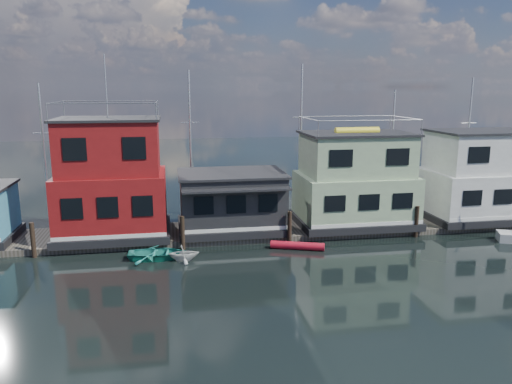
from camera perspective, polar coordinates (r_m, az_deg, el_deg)
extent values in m
plane|color=black|center=(24.38, 1.98, -12.85)|extent=(160.00, 160.00, 0.00)
cube|color=#595147|center=(35.42, -1.97, -4.51)|extent=(48.00, 5.00, 0.40)
cube|color=black|center=(35.22, -15.85, -4.30)|extent=(7.40, 5.90, 0.50)
cube|color=maroon|center=(34.70, -16.05, -0.93)|extent=(7.00, 5.50, 3.74)
cube|color=maroon|center=(34.11, -16.39, 4.97)|extent=(6.30, 4.95, 3.46)
cube|color=black|center=(33.95, -16.57, 8.00)|extent=(6.65, 5.23, 0.16)
cylinder|color=silver|center=(33.89, -16.78, 11.51)|extent=(0.08, 0.08, 4.00)
cube|color=black|center=(35.23, -2.78, -3.84)|extent=(7.40, 5.40, 0.50)
cube|color=black|center=(34.75, -2.81, -0.75)|extent=(7.00, 5.00, 3.40)
cube|color=black|center=(34.41, -2.84, 2.15)|extent=(7.30, 5.30, 0.16)
cube|color=black|center=(31.79, -2.22, 0.26)|extent=(7.00, 1.20, 0.12)
cube|color=black|center=(37.35, 11.07, -3.14)|extent=(8.40, 5.90, 0.50)
cube|color=#99B68A|center=(36.93, 11.18, -0.42)|extent=(8.00, 5.50, 3.12)
cube|color=#99B68A|center=(36.42, 11.37, 4.19)|extent=(7.20, 4.95, 2.88)
cube|color=black|center=(36.25, 11.47, 6.57)|extent=(7.60, 5.23, 0.16)
cylinder|color=yellow|center=(36.24, 11.48, 6.84)|extent=(3.20, 0.56, 0.56)
cube|color=black|center=(41.91, 23.98, -2.32)|extent=(8.40, 5.90, 0.50)
cube|color=silver|center=(41.54, 24.19, 0.11)|extent=(8.00, 5.50, 3.12)
cube|color=silver|center=(41.08, 24.54, 4.21)|extent=(7.20, 4.95, 2.88)
cube|color=black|center=(40.93, 24.73, 6.31)|extent=(7.60, 5.23, 0.16)
cylinder|color=#2D2116|center=(33.27, -24.14, -5.05)|extent=(0.28, 0.28, 2.20)
cylinder|color=#2D2116|center=(32.19, -8.39, -4.66)|extent=(0.28, 0.28, 2.20)
cylinder|color=#2D2116|center=(33.06, 3.86, -4.11)|extent=(0.28, 0.28, 2.20)
cylinder|color=#2D2116|center=(36.19, 17.87, -3.25)|extent=(0.28, 0.28, 2.20)
cylinder|color=silver|center=(41.07, -23.03, 4.03)|extent=(0.16, 0.16, 10.50)
cylinder|color=silver|center=(40.91, -23.21, 6.22)|extent=(1.40, 0.06, 0.06)
cylinder|color=silver|center=(39.94, -7.50, 5.41)|extent=(0.16, 0.16, 11.50)
cylinder|color=silver|center=(39.79, -7.56, 7.88)|extent=(1.40, 0.06, 0.06)
cylinder|color=silver|center=(41.26, 5.15, 6.02)|extent=(0.16, 0.16, 12.00)
cylinder|color=silver|center=(41.12, 5.19, 8.51)|extent=(1.40, 0.06, 0.06)
cylinder|color=silver|center=(44.10, 15.26, 4.72)|extent=(0.16, 0.16, 10.00)
cylinder|color=silver|center=(43.95, 15.36, 6.66)|extent=(1.40, 0.06, 0.06)
cylinder|color=silver|center=(47.42, 23.02, 5.28)|extent=(0.16, 0.16, 11.00)
cylinder|color=silver|center=(47.29, 23.18, 7.26)|extent=(1.40, 0.06, 0.06)
imported|color=silver|center=(30.31, -8.29, -6.91)|extent=(1.88, 1.62, 0.99)
cylinder|color=red|center=(32.22, 4.75, -6.13)|extent=(3.41, 1.64, 0.51)
imported|color=teal|center=(30.93, -11.20, -6.88)|extent=(3.66, 2.72, 0.73)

